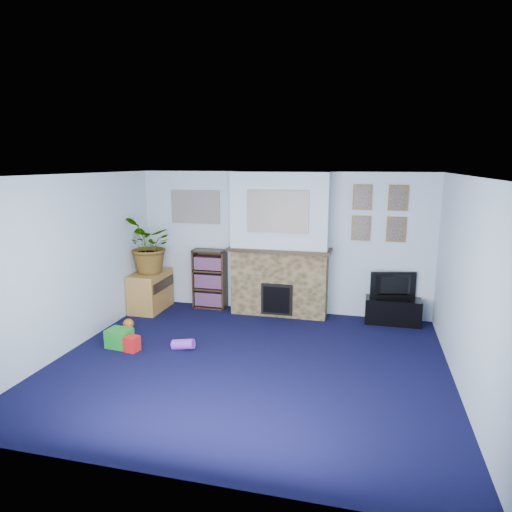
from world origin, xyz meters
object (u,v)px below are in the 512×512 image
(tv_stand, at_px, (393,310))
(bookshelf, at_px, (210,280))
(sideboard, at_px, (151,290))
(television, at_px, (394,286))

(tv_stand, xyz_separation_m, bookshelf, (-3.13, 0.08, 0.28))
(sideboard, bearing_deg, tv_stand, 3.90)
(bookshelf, height_order, sideboard, bookshelf)
(tv_stand, bearing_deg, bookshelf, 178.60)
(bookshelf, xyz_separation_m, sideboard, (-0.98, -0.36, -0.15))
(television, xyz_separation_m, bookshelf, (-3.13, 0.06, -0.12))
(tv_stand, relative_size, television, 1.19)
(tv_stand, distance_m, sideboard, 4.12)
(bookshelf, bearing_deg, sideboard, -159.97)
(television, xyz_separation_m, sideboard, (-4.10, -0.30, -0.27))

